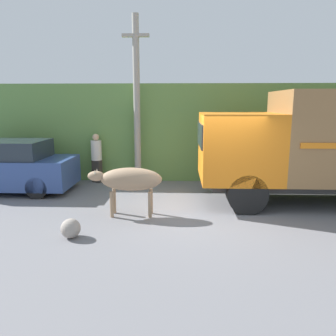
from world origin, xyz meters
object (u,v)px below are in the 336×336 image
parked_suv (7,167)px  pedestrian_on_hill (97,156)px  cargo_truck (334,142)px  roadside_rock (71,228)px  utility_pole (137,99)px  brown_cow (129,180)px

parked_suv → pedestrian_on_hill: (2.56, 1.35, 0.16)m
pedestrian_on_hill → parked_suv: bearing=51.1°
cargo_truck → roadside_rock: 7.24m
pedestrian_on_hill → utility_pole: size_ratio=0.31×
cargo_truck → pedestrian_on_hill: (-7.23, 2.27, -0.79)m
brown_cow → pedestrian_on_hill: 3.93m
brown_cow → utility_pole: 3.98m
roadside_rock → utility_pole: bearing=80.7°
parked_suv → utility_pole: (4.06, 1.25, 2.15)m
brown_cow → roadside_rock: (-1.04, -1.46, -0.72)m
parked_suv → pedestrian_on_hill: pedestrian_on_hill is taller
cargo_truck → brown_cow: 5.70m
pedestrian_on_hill → utility_pole: bearing=-160.7°
roadside_rock → brown_cow: bearing=54.6°
parked_suv → utility_pole: size_ratio=0.75×
brown_cow → roadside_rock: 1.93m
utility_pole → roadside_rock: bearing=-99.3°
cargo_truck → utility_pole: bearing=158.3°
utility_pole → pedestrian_on_hill: bearing=176.1°
pedestrian_on_hill → roadside_rock: pedestrian_on_hill is taller
cargo_truck → utility_pole: 6.25m
brown_cow → parked_suv: 4.82m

